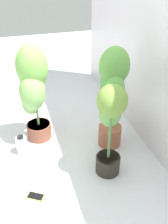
{
  "coord_description": "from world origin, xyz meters",
  "views": [
    {
      "loc": [
        1.67,
        -0.24,
        1.53
      ],
      "look_at": [
        -0.01,
        0.27,
        0.41
      ],
      "focal_mm": 39.88,
      "sensor_mm": 36.0,
      "label": 1
    }
  ],
  "objects_px": {
    "cell_phone": "(36,196)",
    "nutrient_bottle": "(22,145)",
    "potted_plant_back_right": "(110,122)",
    "potted_plant_front_left": "(33,87)",
    "potted_plant_back_center": "(113,90)"
  },
  "relations": [
    {
      "from": "potted_plant_front_left",
      "to": "cell_phone",
      "type": "xyz_separation_m",
      "value": [
        0.71,
        -0.13,
        -0.54
      ]
    },
    {
      "from": "potted_plant_back_right",
      "to": "cell_phone",
      "type": "distance_m",
      "value": 0.78
    },
    {
      "from": "nutrient_bottle",
      "to": "potted_plant_front_left",
      "type": "bearing_deg",
      "value": 135.05
    },
    {
      "from": "potted_plant_back_right",
      "to": "nutrient_bottle",
      "type": "xyz_separation_m",
      "value": [
        -0.42,
        -0.66,
        -0.39
      ]
    },
    {
      "from": "potted_plant_front_left",
      "to": "potted_plant_back_center",
      "type": "height_order",
      "value": "potted_plant_back_center"
    },
    {
      "from": "cell_phone",
      "to": "potted_plant_back_right",
      "type": "bearing_deg",
      "value": -47.73
    },
    {
      "from": "potted_plant_back_center",
      "to": "cell_phone",
      "type": "distance_m",
      "value": 1.04
    },
    {
      "from": "potted_plant_front_left",
      "to": "potted_plant_back_right",
      "type": "height_order",
      "value": "potted_plant_front_left"
    },
    {
      "from": "cell_phone",
      "to": "nutrient_bottle",
      "type": "height_order",
      "value": "nutrient_bottle"
    },
    {
      "from": "nutrient_bottle",
      "to": "cell_phone",
      "type": "bearing_deg",
      "value": 5.11
    },
    {
      "from": "potted_plant_back_right",
      "to": "potted_plant_front_left",
      "type": "bearing_deg",
      "value": -140.56
    },
    {
      "from": "potted_plant_back_right",
      "to": "cell_phone",
      "type": "height_order",
      "value": "potted_plant_back_right"
    },
    {
      "from": "cell_phone",
      "to": "nutrient_bottle",
      "type": "relative_size",
      "value": 0.87
    },
    {
      "from": "potted_plant_front_left",
      "to": "cell_phone",
      "type": "bearing_deg",
      "value": -10.3
    },
    {
      "from": "cell_phone",
      "to": "nutrient_bottle",
      "type": "bearing_deg",
      "value": 36.82
    }
  ]
}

